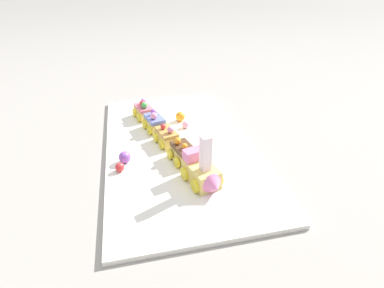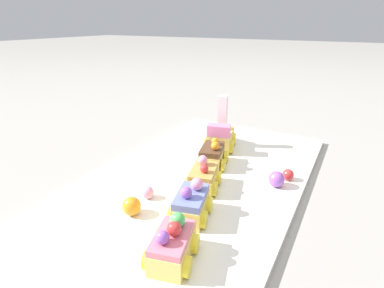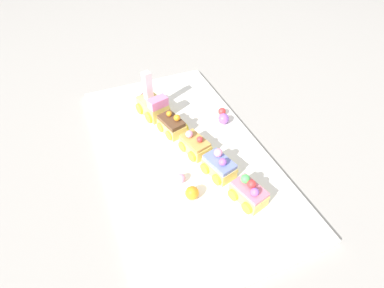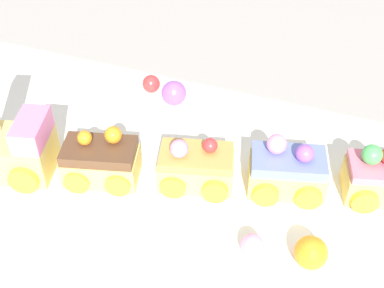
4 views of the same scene
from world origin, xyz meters
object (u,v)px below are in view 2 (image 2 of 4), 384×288
object	(u,v)px
gumball_orange	(132,206)
cake_car_chocolate	(213,156)
cake_car_strawberry	(172,245)
gumball_pink	(148,192)
cake_car_blueberry	(191,204)
gumball_red	(288,175)
cake_train_locomotive	(221,135)
gumball_purple	(276,179)
cake_car_caramel	(203,178)

from	to	relation	value
gumball_orange	cake_car_chocolate	bearing A→B (deg)	-9.47
cake_car_strawberry	gumball_orange	distance (m)	0.13
cake_car_strawberry	gumball_pink	bearing A→B (deg)	33.94
cake_car_blueberry	gumball_red	distance (m)	0.23
cake_train_locomotive	gumball_purple	bearing A→B (deg)	-141.49
cake_car_chocolate	cake_car_blueberry	distance (m)	0.19
cake_car_blueberry	gumball_purple	distance (m)	0.19
cake_car_chocolate	gumball_pink	distance (m)	0.18
cake_car_caramel	cake_car_strawberry	size ratio (longest dim) A/B	1.00
cake_car_strawberry	gumball_purple	world-z (taller)	cake_car_strawberry
gumball_orange	gumball_pink	distance (m)	0.05
gumball_purple	cake_car_caramel	bearing A→B (deg)	121.11
gumball_pink	gumball_red	bearing A→B (deg)	-47.00
gumball_orange	gumball_pink	world-z (taller)	gumball_orange
cake_car_blueberry	gumball_purple	world-z (taller)	cake_car_blueberry
cake_train_locomotive	cake_car_chocolate	distance (m)	0.11
cake_train_locomotive	gumball_red	xyz separation A→B (m)	(-0.09, -0.19, -0.02)
cake_car_blueberry	gumball_red	xyz separation A→B (m)	(0.20, -0.11, -0.01)
cake_car_caramel	gumball_red	distance (m)	0.17
cake_car_caramel	gumball_purple	bearing A→B (deg)	-73.75
cake_car_strawberry	gumball_pink	size ratio (longest dim) A/B	3.89
cake_car_blueberry	gumball_red	world-z (taller)	cake_car_blueberry
cake_car_chocolate	cake_car_blueberry	world-z (taller)	cake_car_blueberry
cake_train_locomotive	gumball_pink	distance (m)	0.29
gumball_orange	gumball_red	size ratio (longest dim) A/B	1.37
cake_car_chocolate	cake_train_locomotive	bearing A→B (deg)	0.17
cake_car_caramel	gumball_red	size ratio (longest dim) A/B	3.83
gumball_red	gumball_orange	bearing A→B (deg)	140.88
cake_car_blueberry	cake_car_strawberry	world-z (taller)	cake_car_blueberry
cake_car_caramel	gumball_red	bearing A→B (deg)	-65.61
cake_train_locomotive	gumball_pink	size ratio (longest dim) A/B	5.77
cake_train_locomotive	cake_car_caramel	xyz separation A→B (m)	(-0.20, -0.05, -0.01)
cake_car_chocolate	gumball_pink	bearing A→B (deg)	150.84
cake_car_strawberry	gumball_red	world-z (taller)	cake_car_strawberry
cake_car_caramel	cake_car_blueberry	xyz separation A→B (m)	(-0.09, -0.02, 0.00)
cake_car_caramel	cake_car_strawberry	bearing A→B (deg)	-179.94
cake_car_chocolate	cake_car_caramel	bearing A→B (deg)	179.73
cake_car_blueberry	cake_car_strawberry	bearing A→B (deg)	179.93
cake_car_strawberry	gumball_purple	distance (m)	0.27
gumball_purple	cake_car_blueberry	bearing A→B (deg)	149.58
cake_train_locomotive	gumball_purple	distance (m)	0.22
cake_car_caramel	gumball_purple	xyz separation A→B (m)	(0.07, -0.12, -0.01)
cake_car_chocolate	cake_car_strawberry	bearing A→B (deg)	179.95
cake_car_chocolate	gumball_red	world-z (taller)	cake_car_chocolate
cake_train_locomotive	gumball_orange	world-z (taller)	cake_train_locomotive
gumball_purple	cake_car_chocolate	bearing A→B (deg)	80.86
cake_car_chocolate	gumball_orange	size ratio (longest dim) A/B	2.80
cake_car_caramel	cake_car_blueberry	distance (m)	0.09
cake_car_blueberry	cake_car_strawberry	size ratio (longest dim) A/B	1.00
cake_car_chocolate	cake_car_strawberry	world-z (taller)	same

